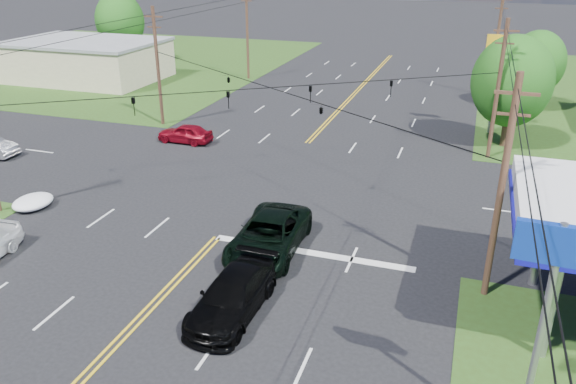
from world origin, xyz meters
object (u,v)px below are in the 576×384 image
(tree_right_a, at_px, (512,81))
(pole_right_far, at_px, (497,43))
(pole_ne, at_px, (498,89))
(pole_nw, at_px, (158,65))
(polesign_se, at_px, (552,281))
(retail_nw, at_px, (87,61))
(pole_se, at_px, (501,188))
(suv_black, at_px, (232,296))
(tree_far_l, at_px, (120,21))
(pickup_dkgreen, at_px, (269,235))
(tree_right_b, at_px, (537,63))
(pole_left_far, at_px, (247,32))

(tree_right_a, bearing_deg, pole_right_far, 93.58)
(pole_ne, distance_m, pole_right_far, 19.00)
(pole_nw, xyz_separation_m, tree_right_a, (27.00, 3.00, -0.05))
(polesign_se, bearing_deg, pole_nw, 135.96)
(retail_nw, relative_size, polesign_se, 2.16)
(pole_se, height_order, pole_ne, same)
(suv_black, height_order, polesign_se, polesign_se)
(pole_ne, bearing_deg, retail_nw, 163.18)
(tree_far_l, bearing_deg, polesign_se, -46.87)
(pickup_dkgreen, distance_m, suv_black, 5.16)
(tree_right_a, relative_size, tree_right_b, 1.15)
(pole_nw, bearing_deg, retail_nw, 142.59)
(pole_nw, height_order, tree_right_a, pole_nw)
(retail_nw, height_order, polesign_se, polesign_se)
(pole_ne, bearing_deg, polesign_se, -87.79)
(suv_black, bearing_deg, tree_right_b, 71.88)
(suv_black, bearing_deg, pole_se, 26.87)
(retail_nw, height_order, tree_right_b, tree_right_b)
(pole_ne, relative_size, tree_far_l, 1.09)
(pole_se, relative_size, pole_right_far, 0.95)
(pickup_dkgreen, bearing_deg, tree_right_a, 59.72)
(tree_right_a, distance_m, polesign_se, 29.13)
(suv_black, xyz_separation_m, polesign_se, (10.65, -3.47, 4.96))
(pole_right_far, bearing_deg, pole_se, -90.00)
(polesign_se, bearing_deg, pickup_dkgreen, 141.93)
(pole_se, height_order, polesign_se, pole_se)
(retail_nw, xyz_separation_m, pole_nw, (17.00, -13.00, 2.92))
(pole_se, distance_m, polesign_se, 8.23)
(tree_right_b, bearing_deg, pole_ne, -103.13)
(pole_right_far, distance_m, tree_far_l, 45.18)
(tree_right_a, height_order, pickup_dkgreen, tree_right_a)
(retail_nw, xyz_separation_m, suv_black, (33.36, -35.65, -1.20))
(pole_right_far, relative_size, pickup_dkgreen, 1.56)
(retail_nw, bearing_deg, pole_nw, -37.41)
(tree_right_a, xyz_separation_m, tree_far_l, (-46.00, 20.00, 0.33))
(tree_right_a, bearing_deg, polesign_se, -89.99)
(suv_black, bearing_deg, pickup_dkgreen, 95.10)
(pole_se, xyz_separation_m, polesign_se, (1.01, -8.12, 0.85))
(retail_nw, distance_m, suv_black, 48.84)
(retail_nw, bearing_deg, tree_far_l, 101.31)
(pole_nw, relative_size, pickup_dkgreen, 1.48)
(pole_right_far, xyz_separation_m, polesign_se, (1.01, -45.12, 0.60))
(tree_right_a, bearing_deg, pickup_dkgreen, -118.22)
(pole_se, distance_m, suv_black, 11.47)
(pole_left_far, xyz_separation_m, suv_black, (16.36, -41.65, -4.36))
(pole_nw, distance_m, pole_right_far, 32.20)
(pole_left_far, relative_size, tree_right_a, 1.22)
(pole_nw, distance_m, polesign_se, 37.58)
(pole_se, distance_m, pole_left_far, 45.22)
(polesign_se, bearing_deg, pole_ne, 92.21)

